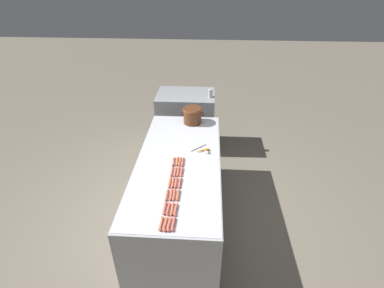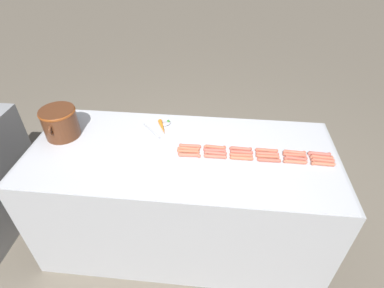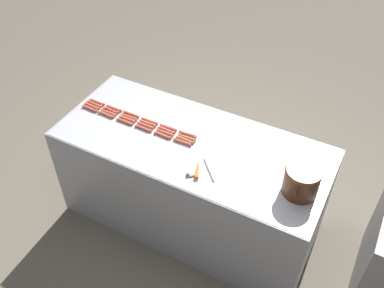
{
  "view_description": "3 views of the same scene",
  "coord_description": "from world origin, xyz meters",
  "px_view_note": "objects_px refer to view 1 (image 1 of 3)",
  "views": [
    {
      "loc": [
        0.3,
        -2.46,
        2.65
      ],
      "look_at": [
        0.13,
        0.22,
        0.96
      ],
      "focal_mm": 26.64,
      "sensor_mm": 36.0,
      "label": 1
    },
    {
      "loc": [
        -1.51,
        -0.23,
        2.15
      ],
      "look_at": [
        0.01,
        -0.07,
        0.96
      ],
      "focal_mm": 28.0,
      "sensor_mm": 36.0,
      "label": 2
    },
    {
      "loc": [
        2.09,
        1.11,
        3.1
      ],
      "look_at": [
        0.08,
        0.05,
        0.97
      ],
      "focal_mm": 40.93,
      "sensor_mm": 36.0,
      "label": 3
    }
  ],
  "objects_px": {
    "hot_dog_3": "(170,183)",
    "hot_dog_11": "(177,161)",
    "back_cabinet": "(186,121)",
    "hot_dog_2": "(167,195)",
    "hot_dog_7": "(168,209)",
    "hot_dog_10": "(175,172)",
    "hot_dog_22": "(181,172)",
    "hot_dog_9": "(173,183)",
    "hot_dog_5": "(174,162)",
    "carrot": "(202,151)",
    "hot_dog_17": "(180,161)",
    "hot_dog_15": "(176,183)",
    "hot_dog_14": "(174,195)",
    "hot_dog_20": "(178,195)",
    "hot_dog_19": "(176,209)",
    "bean_pot": "(192,115)",
    "hot_dog_4": "(172,172)",
    "hot_dog_21": "(180,183)",
    "hot_dog_12": "(169,224)",
    "hot_dog_8": "(171,195)",
    "hot_dog_0": "(161,224)",
    "hot_dog_23": "(183,162)",
    "hot_dog_13": "(172,209)",
    "hot_dog_6": "(165,224)",
    "serving_spoon": "(204,151)",
    "hot_dog_1": "(165,208)",
    "soda_can": "(210,93)",
    "hot_dog_16": "(178,172)"
  },
  "relations": [
    {
      "from": "back_cabinet",
      "to": "hot_dog_0",
      "type": "height_order",
      "value": "back_cabinet"
    },
    {
      "from": "hot_dog_1",
      "to": "hot_dog_9",
      "type": "bearing_deg",
      "value": 84.99
    },
    {
      "from": "hot_dog_3",
      "to": "hot_dog_11",
      "type": "distance_m",
      "value": 0.35
    },
    {
      "from": "hot_dog_1",
      "to": "hot_dog_23",
      "type": "bearing_deg",
      "value": 82.25
    },
    {
      "from": "hot_dog_6",
      "to": "soda_can",
      "type": "distance_m",
      "value": 2.52
    },
    {
      "from": "hot_dog_1",
      "to": "hot_dog_19",
      "type": "relative_size",
      "value": 1.0
    },
    {
      "from": "hot_dog_4",
      "to": "hot_dog_16",
      "type": "height_order",
      "value": "same"
    },
    {
      "from": "hot_dog_22",
      "to": "hot_dog_15",
      "type": "bearing_deg",
      "value": -101.26
    },
    {
      "from": "hot_dog_5",
      "to": "serving_spoon",
      "type": "height_order",
      "value": "hot_dog_5"
    },
    {
      "from": "hot_dog_9",
      "to": "carrot",
      "type": "distance_m",
      "value": 0.62
    },
    {
      "from": "hot_dog_4",
      "to": "hot_dog_13",
      "type": "bearing_deg",
      "value": -82.63
    },
    {
      "from": "hot_dog_9",
      "to": "hot_dog_15",
      "type": "bearing_deg",
      "value": -6.03
    },
    {
      "from": "back_cabinet",
      "to": "hot_dog_10",
      "type": "distance_m",
      "value": 1.97
    },
    {
      "from": "hot_dog_11",
      "to": "hot_dog_15",
      "type": "xyz_separation_m",
      "value": [
        0.03,
        -0.35,
        0.0
      ]
    },
    {
      "from": "hot_dog_5",
      "to": "carrot",
      "type": "relative_size",
      "value": 0.86
    },
    {
      "from": "hot_dog_9",
      "to": "hot_dog_15",
      "type": "xyz_separation_m",
      "value": [
        0.03,
        -0.0,
        0.0
      ]
    },
    {
      "from": "hot_dog_20",
      "to": "hot_dog_23",
      "type": "height_order",
      "value": "same"
    },
    {
      "from": "back_cabinet",
      "to": "hot_dog_14",
      "type": "xyz_separation_m",
      "value": [
        0.08,
        -2.26,
        0.43
      ]
    },
    {
      "from": "hot_dog_4",
      "to": "hot_dog_9",
      "type": "xyz_separation_m",
      "value": [
        0.03,
        -0.17,
        0.0
      ]
    },
    {
      "from": "hot_dog_6",
      "to": "carrot",
      "type": "relative_size",
      "value": 0.86
    },
    {
      "from": "hot_dog_8",
      "to": "serving_spoon",
      "type": "xyz_separation_m",
      "value": [
        0.28,
        0.74,
        -0.0
      ]
    },
    {
      "from": "hot_dog_8",
      "to": "hot_dog_19",
      "type": "xyz_separation_m",
      "value": [
        0.06,
        -0.18,
        0.0
      ]
    },
    {
      "from": "hot_dog_10",
      "to": "bean_pot",
      "type": "bearing_deg",
      "value": 84.3
    },
    {
      "from": "hot_dog_15",
      "to": "hot_dog_5",
      "type": "bearing_deg",
      "value": 100.66
    },
    {
      "from": "hot_dog_21",
      "to": "hot_dog_22",
      "type": "distance_m",
      "value": 0.17
    },
    {
      "from": "hot_dog_15",
      "to": "hot_dog_19",
      "type": "distance_m",
      "value": 0.34
    },
    {
      "from": "hot_dog_3",
      "to": "hot_dog_10",
      "type": "relative_size",
      "value": 1.0
    },
    {
      "from": "hot_dog_14",
      "to": "hot_dog_20",
      "type": "bearing_deg",
      "value": 2.71
    },
    {
      "from": "back_cabinet",
      "to": "serving_spoon",
      "type": "relative_size",
      "value": 4.27
    },
    {
      "from": "back_cabinet",
      "to": "hot_dog_10",
      "type": "bearing_deg",
      "value": -88.5
    },
    {
      "from": "hot_dog_12",
      "to": "hot_dog_21",
      "type": "relative_size",
      "value": 1.0
    },
    {
      "from": "back_cabinet",
      "to": "hot_dog_2",
      "type": "distance_m",
      "value": 2.31
    },
    {
      "from": "hot_dog_1",
      "to": "hot_dog_21",
      "type": "relative_size",
      "value": 1.0
    },
    {
      "from": "hot_dog_4",
      "to": "hot_dog_23",
      "type": "distance_m",
      "value": 0.2
    },
    {
      "from": "hot_dog_22",
      "to": "hot_dog_23",
      "type": "xyz_separation_m",
      "value": [
        -0.0,
        0.17,
        0.0
      ]
    },
    {
      "from": "hot_dog_13",
      "to": "hot_dog_22",
      "type": "bearing_deg",
      "value": 86.69
    },
    {
      "from": "hot_dog_8",
      "to": "back_cabinet",
      "type": "bearing_deg",
      "value": 91.32
    },
    {
      "from": "hot_dog_14",
      "to": "hot_dog_23",
      "type": "height_order",
      "value": "same"
    },
    {
      "from": "hot_dog_10",
      "to": "hot_dog_22",
      "type": "distance_m",
      "value": 0.06
    },
    {
      "from": "hot_dog_1",
      "to": "soda_can",
      "type": "xyz_separation_m",
      "value": [
        0.36,
        2.32,
        0.1
      ]
    },
    {
      "from": "hot_dog_11",
      "to": "hot_dog_17",
      "type": "bearing_deg",
      "value": -0.28
    },
    {
      "from": "hot_dog_6",
      "to": "hot_dog_7",
      "type": "height_order",
      "value": "same"
    },
    {
      "from": "hot_dog_7",
      "to": "hot_dog_10",
      "type": "xyz_separation_m",
      "value": [
        0.0,
        0.51,
        0.0
      ]
    },
    {
      "from": "hot_dog_0",
      "to": "hot_dog_12",
      "type": "height_order",
      "value": "same"
    },
    {
      "from": "hot_dog_9",
      "to": "hot_dog_10",
      "type": "relative_size",
      "value": 1.0
    },
    {
      "from": "hot_dog_13",
      "to": "hot_dog_20",
      "type": "xyz_separation_m",
      "value": [
        0.03,
        0.18,
        0.0
      ]
    },
    {
      "from": "hot_dog_21",
      "to": "hot_dog_19",
      "type": "bearing_deg",
      "value": -90.33
    },
    {
      "from": "hot_dog_19",
      "to": "bean_pot",
      "type": "relative_size",
      "value": 0.5
    },
    {
      "from": "hot_dog_19",
      "to": "hot_dog_16",
      "type": "bearing_deg",
      "value": 93.59
    },
    {
      "from": "hot_dog_8",
      "to": "serving_spoon",
      "type": "height_order",
      "value": "hot_dog_8"
    }
  ]
}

